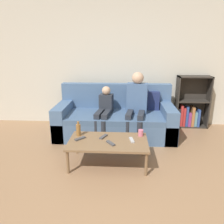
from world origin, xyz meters
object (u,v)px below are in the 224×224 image
Objects in this scene: bookshelf at (190,108)px; tv_remote_0 at (104,137)px; tv_remote_3 at (132,140)px; bottle at (78,130)px; couch at (115,119)px; tv_remote_1 at (111,143)px; person_child at (104,110)px; person_adult at (137,101)px; cup_near at (141,133)px; tv_remote_2 at (80,139)px; coffee_table at (108,143)px.

bookshelf reaches higher than tv_remote_0.
tv_remote_3 is 0.79× the size of bottle.
couch reaches higher than tv_remote_1.
couch is 9.82× the size of bottle.
couch reaches higher than tv_remote_0.
tv_remote_3 is (0.28, -1.12, 0.07)m from couch.
bookshelf is at bearing 36.16° from bottle.
person_adult is at bearing 14.42° from person_child.
tv_remote_3 is 0.81m from bottle.
tv_remote_2 is (-0.88, -0.17, -0.04)m from cup_near.
coffee_table is 0.93× the size of person_adult.
person_child is at bearing 98.25° from coffee_table.
cup_near is (0.03, -0.84, -0.29)m from person_adult.
bottle is at bearing -177.66° from cup_near.
couch is at bearing 93.95° from tv_remote_3.
bookshelf reaches higher than couch.
bookshelf reaches higher than tv_remote_1.
person_child is (-1.75, -0.70, 0.13)m from bookshelf.
tv_remote_2 is at bearing -69.41° from bottle.
coffee_table is 1.19m from person_adult.
person_adult reaches higher than couch.
person_adult is at bearing 92.64° from tv_remote_2.
person_adult is at bearing 86.12° from tv_remote_0.
tv_remote_2 is (-2.02, -1.65, -0.03)m from bookshelf.
cup_near is at bearing -79.76° from person_adult.
person_child is 0.88m from tv_remote_0.
tv_remote_0 is at bearing -97.44° from couch.
bookshelf is 4.83× the size of bottle.
couch is at bearing 108.24° from tv_remote_0.
cup_near is 0.90m from tv_remote_2.
tv_remote_0 is 0.34m from tv_remote_2.
bottle is (-0.91, -0.87, -0.24)m from person_adult.
person_adult is (0.39, -0.10, 0.40)m from couch.
cup_near is 0.23m from tv_remote_3.
bookshelf is at bearing 42.34° from tv_remote_3.
tv_remote_1 is 0.74× the size of bottle.
tv_remote_0 is at bearing 57.52° from tv_remote_2.
person_adult is 5.43× the size of bottle.
tv_remote_0 reaches higher than coffee_table.
tv_remote_3 is (0.48, -0.96, -0.17)m from person_child.
coffee_table is at bearing -30.34° from tv_remote_0.
bookshelf reaches higher than coffee_table.
cup_near is at bearing 53.99° from tv_remote_2.
bookshelf is 6.85× the size of tv_remote_2.
tv_remote_2 is (-0.86, -1.01, -0.33)m from person_adult.
tv_remote_1 is at bearing -144.87° from cup_near.
tv_remote_0 is at bearing 82.58° from tv_remote_1.
tv_remote_1 is at bearing -28.01° from bottle.
cup_near is 0.53m from tv_remote_1.
tv_remote_2 is at bearing 176.11° from coffee_table.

